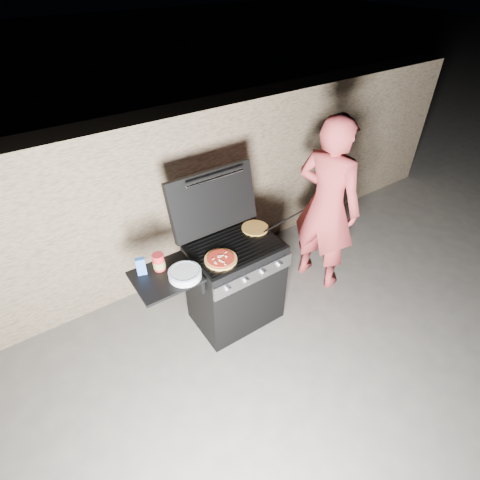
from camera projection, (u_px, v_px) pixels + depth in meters
ground at (236, 315)px, 3.82m from camera, size 50.00×50.00×0.00m
stone_wall at (180, 195)px, 3.96m from camera, size 8.00×0.35×1.80m
gas_grill at (213, 294)px, 3.43m from camera, size 1.34×0.79×0.91m
pizza_topped at (221, 259)px, 3.10m from camera, size 0.27×0.27×0.03m
pizza_plain at (255, 228)px, 3.46m from camera, size 0.30×0.30×0.01m
sauce_jar at (159, 262)px, 3.00m from camera, size 0.10×0.10×0.15m
blue_carton at (141, 266)px, 2.95m from camera, size 0.08×0.06×0.16m
plate_stack at (185, 274)px, 2.95m from camera, size 0.31×0.31×0.06m
person at (327, 206)px, 3.72m from camera, size 0.62×0.78×1.87m
tongs at (282, 222)px, 3.47m from camera, size 0.50×0.03×0.10m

